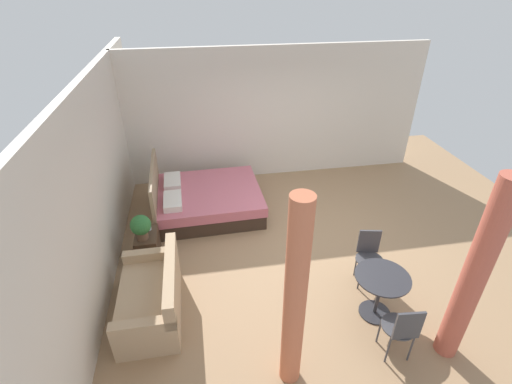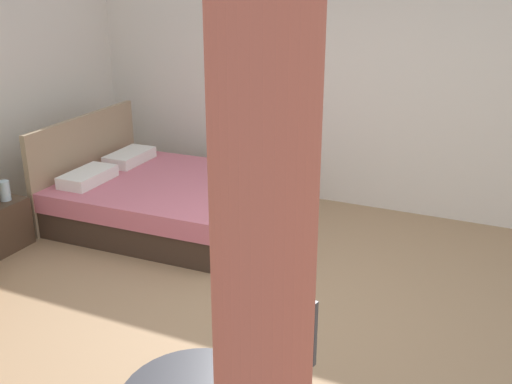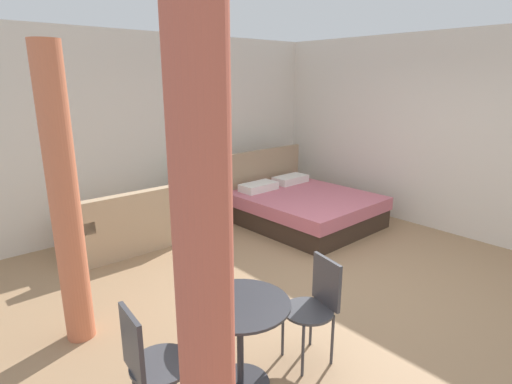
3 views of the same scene
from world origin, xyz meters
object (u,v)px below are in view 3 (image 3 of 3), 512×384
Objects in this scene: vase at (208,188)px; cafe_chair_near_couch at (148,359)px; potted_plant at (193,180)px; nightstand at (201,209)px; balcony_table at (240,328)px; bed at (302,206)px; couch at (131,226)px; cafe_chair_near_window at (317,300)px.

vase is 0.21× the size of cafe_chair_near_couch.
potted_plant is 0.27m from vase.
balcony_table is at bearing -118.86° from nightstand.
potted_plant is at bearing 62.77° from balcony_table.
bed is at bearing -39.53° from nightstand.
cafe_chair_near_couch is (-2.34, -3.16, -0.17)m from potted_plant.
nightstand is at bearing 7.51° from couch.
cafe_chair_near_couch is at bearing -126.53° from potted_plant.
couch is 1.69× the size of cafe_chair_near_window.
potted_plant is at bearing 73.62° from cafe_chair_near_window.
potted_plant is at bearing 163.66° from vase.
cafe_chair_near_couch is at bearing 174.85° from balcony_table.
cafe_chair_near_window is (-2.31, -2.32, 0.25)m from bed.
bed is at bearing -19.06° from couch.
nightstand is 0.62× the size of cafe_chair_near_couch.
couch is 1.22m from potted_plant.
potted_plant is 0.58× the size of balcony_table.
potted_plant is 3.94m from cafe_chair_near_couch.
bed is at bearing 36.17° from balcony_table.
cafe_chair_near_window reaches higher than vase.
cafe_chair_near_window is at bearing -8.41° from cafe_chair_near_couch.
couch is at bearing 92.58° from cafe_chair_near_window.
cafe_chair_near_window is at bearing -11.67° from balcony_table.
cafe_chair_near_couch reaches higher than vase.
balcony_table is 0.69m from cafe_chair_near_couch.
cafe_chair_near_couch is at bearing 171.59° from cafe_chair_near_window.
cafe_chair_near_window is (-1.21, -3.30, -0.05)m from vase.
bed is 1.74m from potted_plant.
couch reaches higher than vase.
cafe_chair_near_window is at bearing -106.38° from potted_plant.
vase is (0.12, -0.03, 0.33)m from nightstand.
potted_plant reaches higher than cafe_chair_near_window.
nightstand is 2.89× the size of vase.
nightstand is at bearing 140.47° from bed.
bed reaches higher than balcony_table.
nightstand is at bearing 61.14° from balcony_table.
balcony_table is at bearing -117.23° from potted_plant.
vase is (1.35, 0.13, 0.28)m from couch.
potted_plant is (1.13, 0.19, 0.42)m from couch.
nightstand is at bearing 164.81° from vase.
nightstand is at bearing 52.03° from cafe_chair_near_couch.
cafe_chair_near_couch reaches higher than cafe_chair_near_window.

